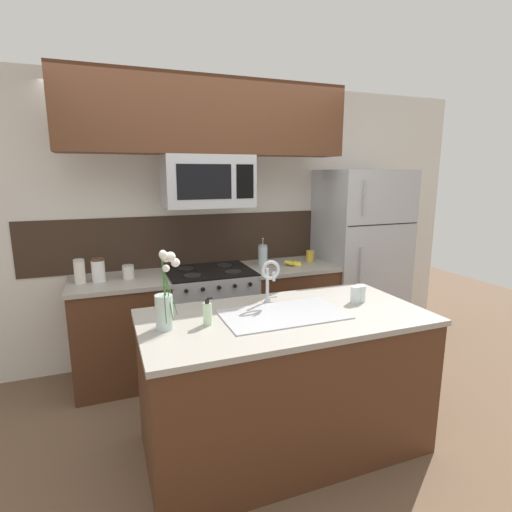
# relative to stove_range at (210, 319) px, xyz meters

# --- Properties ---
(ground_plane) EXTENTS (10.00, 10.00, 0.00)m
(ground_plane) POSITION_rel_stove_range_xyz_m (-0.00, -0.90, -0.46)
(ground_plane) COLOR brown
(rear_partition) EXTENTS (5.20, 0.10, 2.60)m
(rear_partition) POSITION_rel_stove_range_xyz_m (0.30, 0.38, 0.84)
(rear_partition) COLOR silver
(rear_partition) RESTS_ON ground
(splash_band) EXTENTS (3.13, 0.01, 0.48)m
(splash_band) POSITION_rel_stove_range_xyz_m (-0.00, 0.32, 0.69)
(splash_band) COLOR #332319
(splash_band) RESTS_ON rear_partition
(back_counter_left) EXTENTS (0.81, 0.65, 0.91)m
(back_counter_left) POSITION_rel_stove_range_xyz_m (-0.77, 0.00, -0.01)
(back_counter_left) COLOR #4C2B19
(back_counter_left) RESTS_ON ground
(back_counter_right) EXTENTS (0.85, 0.65, 0.91)m
(back_counter_right) POSITION_rel_stove_range_xyz_m (0.79, 0.00, -0.01)
(back_counter_right) COLOR #4C2B19
(back_counter_right) RESTS_ON ground
(stove_range) EXTENTS (0.76, 0.64, 0.93)m
(stove_range) POSITION_rel_stove_range_xyz_m (0.00, 0.00, 0.00)
(stove_range) COLOR #A8AAAF
(stove_range) RESTS_ON ground
(microwave) EXTENTS (0.74, 0.40, 0.43)m
(microwave) POSITION_rel_stove_range_xyz_m (0.00, -0.02, 1.25)
(microwave) COLOR #A8AAAF
(upper_cabinet_band) EXTENTS (2.35, 0.34, 0.60)m
(upper_cabinet_band) POSITION_rel_stove_range_xyz_m (0.02, -0.05, 1.76)
(upper_cabinet_band) COLOR #4C2B19
(refrigerator) EXTENTS (0.82, 0.74, 1.81)m
(refrigerator) POSITION_rel_stove_range_xyz_m (1.60, 0.02, 0.44)
(refrigerator) COLOR #A8AAAF
(refrigerator) RESTS_ON ground
(storage_jar_tall) EXTENTS (0.08, 0.08, 0.20)m
(storage_jar_tall) POSITION_rel_stove_range_xyz_m (-1.06, -0.01, 0.55)
(storage_jar_tall) COLOR silver
(storage_jar_tall) RESTS_ON back_counter_left
(storage_jar_medium) EXTENTS (0.10, 0.10, 0.19)m
(storage_jar_medium) POSITION_rel_stove_range_xyz_m (-0.92, -0.01, 0.55)
(storage_jar_medium) COLOR silver
(storage_jar_medium) RESTS_ON back_counter_left
(storage_jar_short) EXTENTS (0.10, 0.10, 0.11)m
(storage_jar_short) POSITION_rel_stove_range_xyz_m (-0.69, 0.02, 0.50)
(storage_jar_short) COLOR silver
(storage_jar_short) RESTS_ON back_counter_left
(banana_bunch) EXTENTS (0.19, 0.16, 0.08)m
(banana_bunch) POSITION_rel_stove_range_xyz_m (0.82, -0.06, 0.47)
(banana_bunch) COLOR yellow
(banana_bunch) RESTS_ON back_counter_right
(french_press) EXTENTS (0.09, 0.09, 0.27)m
(french_press) POSITION_rel_stove_range_xyz_m (0.54, 0.06, 0.55)
(french_press) COLOR silver
(french_press) RESTS_ON back_counter_right
(coffee_tin) EXTENTS (0.08, 0.08, 0.11)m
(coffee_tin) POSITION_rel_stove_range_xyz_m (1.05, 0.05, 0.50)
(coffee_tin) COLOR gold
(coffee_tin) RESTS_ON back_counter_right
(island_counter) EXTENTS (1.79, 0.90, 0.91)m
(island_counter) POSITION_rel_stove_range_xyz_m (0.16, -1.25, -0.01)
(island_counter) COLOR #4C2B19
(island_counter) RESTS_ON ground
(kitchen_sink) EXTENTS (0.76, 0.44, 0.16)m
(kitchen_sink) POSITION_rel_stove_range_xyz_m (0.15, -1.25, 0.38)
(kitchen_sink) COLOR #ADAFB5
(kitchen_sink) RESTS_ON island_counter
(sink_faucet) EXTENTS (0.14, 0.14, 0.31)m
(sink_faucet) POSITION_rel_stove_range_xyz_m (0.15, -1.03, 0.65)
(sink_faucet) COLOR #B7BABF
(sink_faucet) RESTS_ON island_counter
(dish_soap_bottle) EXTENTS (0.06, 0.05, 0.16)m
(dish_soap_bottle) POSITION_rel_stove_range_xyz_m (-0.33, -1.24, 0.52)
(dish_soap_bottle) COLOR beige
(dish_soap_bottle) RESTS_ON island_counter
(drinking_glass) EXTENTS (0.07, 0.07, 0.11)m
(drinking_glass) POSITION_rel_stove_range_xyz_m (0.71, -1.21, 0.50)
(drinking_glass) COLOR silver
(drinking_glass) RESTS_ON island_counter
(spare_glass) EXTENTS (0.07, 0.07, 0.12)m
(spare_glass) POSITION_rel_stove_range_xyz_m (0.75, -1.20, 0.51)
(spare_glass) COLOR silver
(spare_glass) RESTS_ON island_counter
(flower_vase) EXTENTS (0.15, 0.23, 0.47)m
(flower_vase) POSITION_rel_stove_range_xyz_m (-0.56, -1.22, 0.61)
(flower_vase) COLOR silver
(flower_vase) RESTS_ON island_counter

